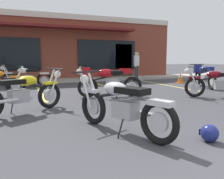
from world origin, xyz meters
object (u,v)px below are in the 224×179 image
(motorcycle_foreground_classic, at_px, (121,105))
(helmet_on_pavement, at_px, (209,133))
(motorcycle_green_cafe_racer, at_px, (23,93))
(motorcycle_cream_vintage, at_px, (26,77))
(traffic_cone, at_px, (180,78))
(motorcycle_black_cruiser, at_px, (203,75))
(motorcycle_blue_standard, at_px, (107,80))
(person_in_black_shirt, at_px, (137,64))
(motorcycle_silver_naked, at_px, (218,83))

(motorcycle_foreground_classic, relative_size, helmet_on_pavement, 7.68)
(motorcycle_green_cafe_racer, distance_m, motorcycle_cream_vintage, 4.89)
(helmet_on_pavement, height_order, traffic_cone, traffic_cone)
(motorcycle_green_cafe_racer, bearing_deg, motorcycle_black_cruiser, 17.06)
(motorcycle_black_cruiser, bearing_deg, traffic_cone, 82.91)
(motorcycle_blue_standard, height_order, person_in_black_shirt, person_in_black_shirt)
(motorcycle_silver_naked, xyz_separation_m, motorcycle_cream_vintage, (-5.51, 4.88, 0.00))
(motorcycle_silver_naked, bearing_deg, motorcycle_foreground_classic, -154.49)
(helmet_on_pavement, bearing_deg, person_in_black_shirt, 68.87)
(motorcycle_foreground_classic, height_order, helmet_on_pavement, motorcycle_foreground_classic)
(motorcycle_foreground_classic, height_order, traffic_cone, motorcycle_foreground_classic)
(motorcycle_cream_vintage, bearing_deg, motorcycle_black_cruiser, -21.03)
(motorcycle_black_cruiser, relative_size, motorcycle_cream_vintage, 0.98)
(motorcycle_blue_standard, xyz_separation_m, motorcycle_cream_vintage, (-2.32, 3.51, -0.07))
(motorcycle_green_cafe_racer, distance_m, helmet_on_pavement, 3.82)
(motorcycle_foreground_classic, xyz_separation_m, helmet_on_pavement, (1.03, -0.87, -0.33))
(motorcycle_green_cafe_racer, bearing_deg, motorcycle_cream_vintage, 88.08)
(motorcycle_black_cruiser, distance_m, person_in_black_shirt, 3.79)
(motorcycle_foreground_classic, distance_m, traffic_cone, 8.41)
(motorcycle_cream_vintage, bearing_deg, traffic_cone, -7.22)
(motorcycle_black_cruiser, relative_size, motorcycle_silver_naked, 1.05)
(motorcycle_silver_naked, height_order, traffic_cone, motorcycle_silver_naked)
(motorcycle_cream_vintage, xyz_separation_m, traffic_cone, (7.22, -0.91, -0.20))
(motorcycle_black_cruiser, relative_size, motorcycle_green_cafe_racer, 1.07)
(motorcycle_black_cruiser, xyz_separation_m, motorcycle_green_cafe_racer, (-7.16, -2.20, -0.07))
(motorcycle_black_cruiser, bearing_deg, motorcycle_cream_vintage, 158.97)
(motorcycle_green_cafe_racer, height_order, motorcycle_cream_vintage, same)
(motorcycle_silver_naked, height_order, motorcycle_green_cafe_racer, same)
(motorcycle_silver_naked, bearing_deg, motorcycle_black_cruiser, 55.87)
(motorcycle_blue_standard, bearing_deg, motorcycle_cream_vintage, 123.43)
(person_in_black_shirt, height_order, traffic_cone, person_in_black_shirt)
(motorcycle_silver_naked, xyz_separation_m, motorcycle_green_cafe_racer, (-5.68, -0.01, 0.00))
(motorcycle_black_cruiser, xyz_separation_m, motorcycle_silver_naked, (-1.48, -2.19, -0.07))
(motorcycle_green_cafe_racer, relative_size, person_in_black_shirt, 1.13)
(motorcycle_foreground_classic, distance_m, helmet_on_pavement, 1.39)
(motorcycle_black_cruiser, height_order, motorcycle_green_cafe_racer, same)
(motorcycle_green_cafe_racer, bearing_deg, motorcycle_silver_naked, 0.08)
(motorcycle_foreground_classic, height_order, motorcycle_blue_standard, same)
(motorcycle_cream_vintage, bearing_deg, person_in_black_shirt, 8.38)
(motorcycle_foreground_classic, bearing_deg, motorcycle_green_cafe_racer, 126.21)
(motorcycle_green_cafe_racer, bearing_deg, person_in_black_shirt, 44.51)
(motorcycle_black_cruiser, height_order, helmet_on_pavement, motorcycle_black_cruiser)
(motorcycle_cream_vintage, height_order, person_in_black_shirt, person_in_black_shirt)
(motorcycle_black_cruiser, xyz_separation_m, motorcycle_blue_standard, (-4.68, -0.82, 0.00))
(motorcycle_blue_standard, xyz_separation_m, helmet_on_pavement, (0.02, -4.25, -0.40))
(person_in_black_shirt, relative_size, traffic_cone, 3.16)
(motorcycle_blue_standard, relative_size, helmet_on_pavement, 8.06)
(motorcycle_black_cruiser, xyz_separation_m, traffic_cone, (0.22, 1.78, -0.27))
(motorcycle_foreground_classic, xyz_separation_m, motorcycle_silver_naked, (4.21, 2.01, 0.00))
(motorcycle_green_cafe_racer, bearing_deg, motorcycle_blue_standard, 29.01)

